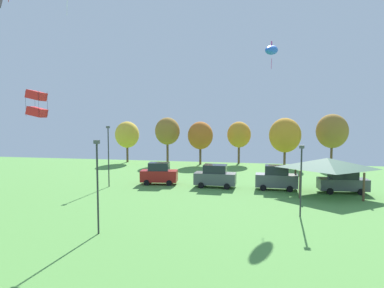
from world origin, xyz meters
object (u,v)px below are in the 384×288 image
at_px(light_post_0, 97,181).
at_px(light_post_3, 108,153).
at_px(park_pavilion, 327,163).
at_px(kite_flying_2, 272,50).
at_px(parked_car_third_from_left, 276,178).
at_px(parked_car_second_from_left, 215,176).
at_px(treeline_tree_4, 285,135).
at_px(parked_car_rightmost_in_row, 343,182).
at_px(treeline_tree_3, 239,135).
at_px(kite_flying_3, 37,104).
at_px(light_post_2, 301,176).
at_px(treeline_tree_0, 127,135).
at_px(treeline_tree_1, 167,131).
at_px(parked_car_leftmost, 159,174).
at_px(treeline_tree_2, 200,136).
at_px(treeline_tree_5, 332,131).

bearing_deg(light_post_0, light_post_3, 112.48).
distance_m(park_pavilion, light_post_3, 22.62).
distance_m(kite_flying_2, parked_car_third_from_left, 13.36).
relative_size(parked_car_second_from_left, treeline_tree_4, 0.60).
bearing_deg(parked_car_rightmost_in_row, light_post_3, 178.65).
height_order(treeline_tree_3, treeline_tree_4, treeline_tree_4).
bearing_deg(kite_flying_3, kite_flying_2, 14.87).
distance_m(light_post_2, treeline_tree_4, 27.44).
relative_size(light_post_3, treeline_tree_0, 0.96).
height_order(treeline_tree_1, treeline_tree_4, treeline_tree_1).
xyz_separation_m(parked_car_leftmost, parked_car_rightmost_in_row, (19.33, -0.73, -0.09)).
height_order(kite_flying_3, parked_car_rightmost_in_row, kite_flying_3).
xyz_separation_m(light_post_2, treeline_tree_1, (-18.01, 27.50, 2.22)).
xyz_separation_m(parked_car_rightmost_in_row, treeline_tree_2, (-17.62, 18.08, 3.56)).
bearing_deg(treeline_tree_2, parked_car_rightmost_in_row, -45.74).
bearing_deg(treeline_tree_1, parked_car_second_from_left, -60.07).
relative_size(kite_flying_2, light_post_2, 0.86).
bearing_deg(parked_car_third_from_left, treeline_tree_1, 134.28).
relative_size(treeline_tree_0, treeline_tree_4, 0.92).
bearing_deg(park_pavilion, light_post_0, -137.96).
bearing_deg(parked_car_rightmost_in_row, light_post_2, -123.65).
bearing_deg(kite_flying_2, treeline_tree_2, 121.74).
distance_m(parked_car_second_from_left, park_pavilion, 11.42).
bearing_deg(parked_car_rightmost_in_row, parked_car_leftmost, 172.54).
relative_size(light_post_3, treeline_tree_5, 0.82).
height_order(parked_car_third_from_left, park_pavilion, park_pavilion).
xyz_separation_m(kite_flying_2, kite_flying_3, (-23.27, -6.18, -5.63)).
bearing_deg(light_post_0, treeline_tree_0, 109.08).
bearing_deg(treeline_tree_5, park_pavilion, -101.93).
xyz_separation_m(parked_car_leftmost, parked_car_second_from_left, (6.44, -0.42, -0.01)).
bearing_deg(treeline_tree_1, light_post_3, -93.46).
relative_size(parked_car_leftmost, treeline_tree_2, 0.62).
relative_size(parked_car_rightmost_in_row, treeline_tree_2, 0.70).
relative_size(kite_flying_2, parked_car_second_from_left, 1.04).
distance_m(kite_flying_2, treeline_tree_4, 19.61).
xyz_separation_m(parked_car_third_from_left, parked_car_rightmost_in_row, (6.44, -0.22, -0.13)).
bearing_deg(treeline_tree_3, kite_flying_3, -126.26).
distance_m(kite_flying_2, parked_car_second_from_left, 14.56).
distance_m(treeline_tree_2, treeline_tree_5, 20.32).
bearing_deg(treeline_tree_5, light_post_2, -104.96).
bearing_deg(treeline_tree_1, treeline_tree_4, -0.37).
bearing_deg(light_post_3, treeline_tree_2, 71.33).
distance_m(light_post_0, treeline_tree_2, 34.14).
distance_m(parked_car_second_from_left, light_post_0, 17.38).
bearing_deg(treeline_tree_2, parked_car_leftmost, -95.61).
xyz_separation_m(kite_flying_3, light_post_2, (25.29, -4.37, -5.82)).
height_order(kite_flying_3, park_pavilion, kite_flying_3).
xyz_separation_m(parked_car_leftmost, light_post_2, (14.23, -10.17, 1.90)).
bearing_deg(light_post_3, light_post_0, -67.52).
distance_m(treeline_tree_0, treeline_tree_4, 25.86).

